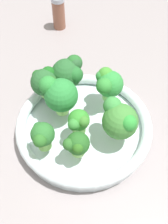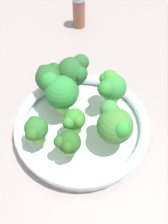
{
  "view_description": "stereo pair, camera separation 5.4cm",
  "coord_description": "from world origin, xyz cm",
  "views": [
    {
      "loc": [
        5.81,
        32.05,
        49.62
      ],
      "look_at": [
        1.25,
        -0.78,
        6.89
      ],
      "focal_mm": 44.95,
      "sensor_mm": 36.0,
      "label": 1
    },
    {
      "loc": [
        0.42,
        32.35,
        49.62
      ],
      "look_at": [
        1.25,
        -0.78,
        6.89
      ],
      "focal_mm": 44.95,
      "sensor_mm": 36.0,
      "label": 2
    }
  ],
  "objects": [
    {
      "name": "broccoli_floret_4",
      "position": [
        -4.48,
        -6.28,
        8.29
      ],
      "size": [
        5.99,
        6.32,
        7.24
      ],
      "color": "#8FD36C",
      "rests_on": "bowl"
    },
    {
      "name": "broccoli_floret_7",
      "position": [
        -4.83,
        3.07,
        8.28
      ],
      "size": [
        6.74,
        7.5,
        7.72
      ],
      "color": "#91C861",
      "rests_on": "bowl"
    },
    {
      "name": "bowl",
      "position": [
        1.25,
        -0.78,
        1.98
      ],
      "size": [
        27.88,
        27.88,
        3.89
      ],
      "color": "silver",
      "rests_on": "ground_plane"
    },
    {
      "name": "broccoli_floret_2",
      "position": [
        9.43,
        4.14,
        7.7
      ],
      "size": [
        4.39,
        5.14,
        6.22
      ],
      "color": "#75B34D",
      "rests_on": "bowl"
    },
    {
      "name": "broccoli_floret_3",
      "position": [
        3.13,
        -10.58,
        8.23
      ],
      "size": [
        6.85,
        6.49,
        7.48
      ],
      "color": "#9CD763",
      "rests_on": "bowl"
    },
    {
      "name": "ground_plane",
      "position": [
        0.0,
        0.0,
        -1.25
      ],
      "size": [
        130.0,
        130.0,
        2.5
      ],
      "primitive_type": "cube",
      "color": "gray"
    },
    {
      "name": "broccoli_floret_0",
      "position": [
        3.47,
        6.23,
        6.84
      ],
      "size": [
        4.9,
        4.57,
        5.18
      ],
      "color": "#89C05D",
      "rests_on": "bowl"
    },
    {
      "name": "broccoli_floret_6",
      "position": [
        8.23,
        -8.89,
        8.0
      ],
      "size": [
        5.65,
        5.65,
        6.79
      ],
      "color": "#95C96F",
      "rests_on": "bowl"
    },
    {
      "name": "pepper_shaker",
      "position": [
        3.23,
        -38.33,
        4.8
      ],
      "size": [
        3.69,
        3.69,
        9.5
      ],
      "color": "brown",
      "rests_on": "ground_plane"
    },
    {
      "name": "broccoli_floret_1",
      "position": [
        5.52,
        -4.28,
        8.85
      ],
      "size": [
        7.42,
        6.68,
        8.48
      ],
      "color": "#92C961",
      "rests_on": "bowl"
    },
    {
      "name": "broccoli_floret_5",
      "position": [
        2.57,
        1.61,
        7.26
      ],
      "size": [
        4.27,
        4.52,
        5.62
      ],
      "color": "#95CC67",
      "rests_on": "bowl"
    }
  ]
}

